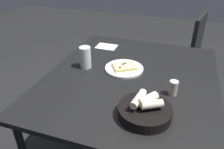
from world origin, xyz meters
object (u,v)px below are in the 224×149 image
at_px(bread_basket, 145,110).
at_px(dining_table, 131,84).
at_px(pizza_plate, 124,68).
at_px(chair_near, 183,52).
at_px(pepper_shaker, 173,89).
at_px(beer_glass, 85,59).

bearing_deg(bread_basket, dining_table, -65.89).
bearing_deg(pizza_plate, dining_table, 133.31).
distance_m(dining_table, chair_near, 1.05).
bearing_deg(pizza_plate, chair_near, -110.85).
bearing_deg(pepper_shaker, pizza_plate, -29.44).
bearing_deg(pepper_shaker, chair_near, -91.35).
height_order(pizza_plate, pepper_shaker, pepper_shaker).
height_order(dining_table, pizza_plate, pizza_plate).
distance_m(bread_basket, chair_near, 1.37).
xyz_separation_m(pizza_plate, pepper_shaker, (-0.33, 0.18, 0.03)).
height_order(pizza_plate, chair_near, chair_near).
bearing_deg(pizza_plate, beer_glass, 11.53).
height_order(pizza_plate, bread_basket, bread_basket).
bearing_deg(pepper_shaker, dining_table, -23.66).
height_order(bread_basket, pepper_shaker, bread_basket).
height_order(bread_basket, beer_glass, beer_glass).
bearing_deg(dining_table, pepper_shaker, 156.34).
xyz_separation_m(dining_table, bread_basket, (-0.15, 0.34, 0.09)).
height_order(dining_table, beer_glass, beer_glass).
height_order(bread_basket, chair_near, chair_near).
relative_size(dining_table, pizza_plate, 4.73).
distance_m(bread_basket, pepper_shaker, 0.25).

